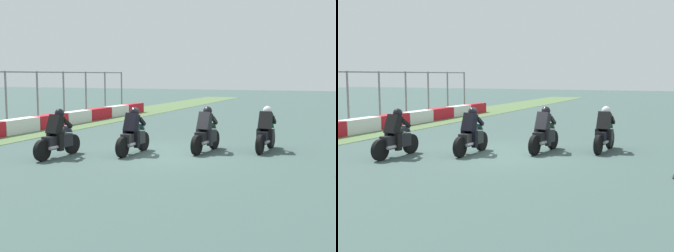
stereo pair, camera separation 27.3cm
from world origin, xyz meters
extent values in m
plane|color=#3A514C|center=(0.00, 0.00, 0.00)|extent=(120.00, 120.00, 0.00)
cube|color=silver|center=(2.19, 7.90, 0.32)|extent=(2.14, 0.60, 0.64)
cube|color=red|center=(4.37, 7.90, 0.32)|extent=(2.14, 0.60, 0.64)
cube|color=silver|center=(6.56, 7.90, 0.32)|extent=(2.14, 0.60, 0.64)
cube|color=red|center=(8.75, 7.90, 0.32)|extent=(2.14, 0.60, 0.64)
cube|color=silver|center=(10.93, 7.90, 0.32)|extent=(2.14, 0.60, 0.64)
cube|color=red|center=(13.12, 7.90, 0.32)|extent=(2.14, 0.60, 0.64)
cylinder|color=slate|center=(3.44, 9.70, 1.37)|extent=(0.10, 0.10, 2.73)
cylinder|color=slate|center=(5.74, 9.70, 1.37)|extent=(0.10, 0.10, 2.73)
cylinder|color=slate|center=(8.03, 9.70, 1.37)|extent=(0.10, 0.10, 2.73)
cylinder|color=slate|center=(10.33, 9.70, 1.37)|extent=(0.10, 0.10, 2.73)
cylinder|color=slate|center=(12.63, 9.70, 1.37)|extent=(0.10, 0.10, 2.73)
cylinder|color=slate|center=(14.92, 9.70, 1.37)|extent=(0.10, 0.10, 2.73)
cylinder|color=black|center=(2.45, -2.96, 0.32)|extent=(0.65, 0.19, 0.64)
cylinder|color=black|center=(1.05, -2.85, 0.32)|extent=(0.65, 0.19, 0.64)
cube|color=black|center=(1.75, -2.91, 0.50)|extent=(1.12, 0.41, 0.40)
ellipsoid|color=black|center=(1.85, -2.92, 0.80)|extent=(0.50, 0.34, 0.24)
cube|color=red|center=(1.24, -2.87, 0.52)|extent=(0.07, 0.16, 0.08)
cylinder|color=#A5A5AD|center=(1.39, -3.04, 0.37)|extent=(0.43, 0.13, 0.10)
cube|color=black|center=(1.65, -2.90, 1.02)|extent=(0.51, 0.44, 0.66)
sphere|color=silver|center=(1.87, -2.92, 1.36)|extent=(0.32, 0.32, 0.30)
cube|color=#38905A|center=(2.25, -2.95, 0.84)|extent=(0.17, 0.27, 0.23)
cube|color=black|center=(1.65, -2.70, 0.50)|extent=(0.19, 0.15, 0.52)
cube|color=black|center=(1.62, -3.10, 0.50)|extent=(0.19, 0.15, 0.52)
cube|color=black|center=(2.04, -2.75, 1.04)|extent=(0.39, 0.13, 0.31)
cube|color=black|center=(2.02, -3.11, 1.04)|extent=(0.39, 0.13, 0.31)
cylinder|color=black|center=(1.53, -1.18, 0.32)|extent=(0.65, 0.21, 0.64)
cylinder|color=black|center=(0.14, -1.02, 0.32)|extent=(0.65, 0.21, 0.64)
cube|color=black|center=(0.83, -1.10, 0.50)|extent=(1.13, 0.44, 0.40)
ellipsoid|color=black|center=(0.93, -1.11, 0.80)|extent=(0.51, 0.35, 0.24)
cube|color=red|center=(0.33, -1.04, 0.52)|extent=(0.08, 0.17, 0.08)
cylinder|color=#A5A5AD|center=(0.47, -1.21, 0.37)|extent=(0.43, 0.15, 0.10)
cube|color=black|center=(0.74, -1.08, 1.02)|extent=(0.53, 0.45, 0.66)
sphere|color=black|center=(0.95, -1.11, 1.36)|extent=(0.33, 0.33, 0.30)
cube|color=#49795C|center=(1.33, -1.15, 0.84)|extent=(0.18, 0.28, 0.23)
cube|color=black|center=(0.74, -0.88, 0.50)|extent=(0.19, 0.16, 0.52)
cube|color=black|center=(0.69, -1.28, 0.50)|extent=(0.19, 0.16, 0.52)
cube|color=black|center=(1.13, -0.95, 1.04)|extent=(0.39, 0.14, 0.31)
cube|color=black|center=(1.09, -1.31, 1.04)|extent=(0.39, 0.14, 0.31)
cylinder|color=black|center=(0.25, 0.93, 0.32)|extent=(0.64, 0.16, 0.64)
cylinder|color=black|center=(-1.15, 0.97, 0.32)|extent=(0.64, 0.16, 0.64)
cube|color=black|center=(-0.45, 0.95, 0.50)|extent=(1.11, 0.35, 0.40)
ellipsoid|color=black|center=(-0.35, 0.95, 0.80)|extent=(0.49, 0.31, 0.24)
cube|color=red|center=(-0.96, 0.97, 0.52)|extent=(0.06, 0.16, 0.08)
cylinder|color=#A5A5AD|center=(-0.81, 0.80, 0.37)|extent=(0.42, 0.11, 0.10)
cube|color=black|center=(-0.55, 0.95, 1.02)|extent=(0.50, 0.41, 0.66)
sphere|color=black|center=(-0.33, 0.95, 1.36)|extent=(0.31, 0.31, 0.30)
cube|color=#366864|center=(0.05, 0.94, 0.84)|extent=(0.16, 0.26, 0.23)
cube|color=black|center=(-0.56, 1.15, 0.50)|extent=(0.18, 0.15, 0.52)
cube|color=black|center=(-0.58, 0.75, 0.50)|extent=(0.18, 0.15, 0.52)
cube|color=black|center=(-0.17, 1.12, 1.04)|extent=(0.39, 0.11, 0.31)
cube|color=black|center=(-0.18, 0.76, 1.04)|extent=(0.39, 0.11, 0.31)
cylinder|color=black|center=(-1.18, 2.79, 0.32)|extent=(0.65, 0.18, 0.64)
cylinder|color=black|center=(-2.58, 2.89, 0.32)|extent=(0.65, 0.18, 0.64)
cube|color=black|center=(-1.88, 2.84, 0.50)|extent=(1.12, 0.39, 0.40)
ellipsoid|color=black|center=(-1.78, 2.83, 0.80)|extent=(0.50, 0.33, 0.24)
cube|color=red|center=(-2.39, 2.87, 0.52)|extent=(0.07, 0.16, 0.08)
cylinder|color=#A5A5AD|center=(-2.24, 2.70, 0.37)|extent=(0.43, 0.13, 0.10)
cube|color=black|center=(-1.98, 2.85, 1.02)|extent=(0.51, 0.43, 0.66)
sphere|color=black|center=(-1.76, 2.83, 1.36)|extent=(0.32, 0.32, 0.30)
cube|color=#515769|center=(-1.38, 2.81, 0.84)|extent=(0.17, 0.27, 0.23)
cube|color=black|center=(-1.99, 3.05, 0.50)|extent=(0.19, 0.15, 0.52)
cube|color=black|center=(-2.01, 2.65, 0.50)|extent=(0.19, 0.15, 0.52)
cube|color=black|center=(-1.59, 3.00, 1.04)|extent=(0.39, 0.13, 0.31)
cube|color=black|center=(-1.61, 2.64, 1.04)|extent=(0.39, 0.13, 0.31)
camera|label=1|loc=(-13.16, -5.54, 2.56)|focal=47.62mm
camera|label=2|loc=(-13.05, -5.79, 2.56)|focal=47.62mm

